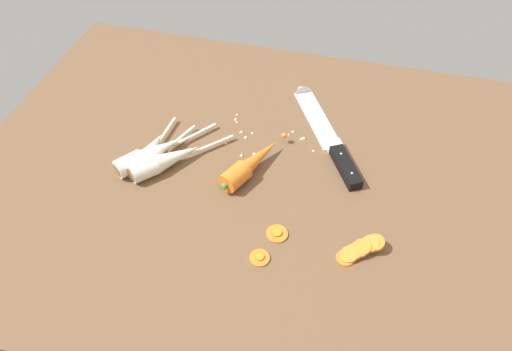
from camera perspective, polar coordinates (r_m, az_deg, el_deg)
The scene contains 11 objects.
ground_plane at distance 97.64cm, azimuth 0.29°, elevation -0.53°, with size 120.00×90.00×4.00cm, color brown.
chefs_knife at distance 105.64cm, azimuth 8.22°, elevation 5.56°, with size 20.13×31.81×4.18cm.
whole_carrot at distance 95.05cm, azimuth -0.68°, elevation 1.40°, with size 10.66×18.32×4.20cm.
parsnip_front at distance 99.68cm, azimuth -12.58°, elevation 2.62°, with size 16.36×20.31×4.00cm.
parsnip_mid_left at distance 98.94cm, azimuth -12.37°, elevation 2.24°, with size 9.23×18.22×4.00cm.
parsnip_mid_right at distance 97.62cm, azimuth -10.81°, elevation 1.80°, with size 17.70×18.19×4.00cm.
parsnip_back at distance 99.72cm, azimuth -12.87°, elevation 2.58°, with size 4.70×19.01×4.00cm.
carrot_slice_stack at distance 85.60cm, azimuth 12.42°, elevation -8.74°, with size 8.01×6.66×3.19cm.
carrot_slice_stray_near at distance 83.65cm, azimuth 0.43°, elevation -9.86°, with size 3.59×3.59×0.70cm.
carrot_slice_stray_mid at distance 86.55cm, azimuth 2.56°, elevation -6.98°, with size 4.01×4.01×0.70cm.
mince_crumbs at distance 103.17cm, azimuth 1.29°, elevation 4.67°, with size 21.85×13.10×0.84cm.
Camera 1 is at (15.59, -62.64, 71.26)cm, focal length 33.07 mm.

